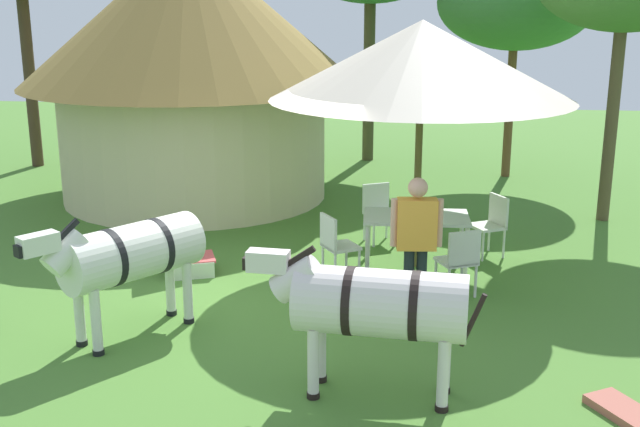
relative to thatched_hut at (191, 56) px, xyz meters
The scene contains 13 objects.
ground_plane 6.21m from the thatched_hut, 66.70° to the right, with size 36.00×36.00×0.00m, color #497A2F.
thatched_hut is the anchor object (origin of this frame).
shade_umbrella 5.55m from the thatched_hut, 41.50° to the right, with size 4.10×4.10×3.41m.
patio_dining_table 5.88m from the thatched_hut, 41.50° to the right, with size 1.49×0.89×0.74m.
patio_chair_east_end 7.05m from the thatched_hut, 45.73° to the right, with size 0.58×0.57×0.90m.
patio_chair_near_hut 6.44m from the thatched_hut, 30.19° to the right, with size 0.58×0.59×0.90m.
patio_chair_west_end 4.87m from the thatched_hut, 35.41° to the right, with size 0.58×0.57×0.90m.
patio_chair_near_lawn 5.72m from the thatched_hut, 54.71° to the right, with size 0.59×0.60×0.90m.
guest_beside_umbrella 7.09m from the thatched_hut, 53.22° to the right, with size 0.61×0.25×1.71m.
striped_lounge_chair 5.06m from the thatched_hut, 76.99° to the right, with size 0.94×0.78×0.62m.
zebra_nearest_camera 6.72m from the thatched_hut, 81.50° to the right, with size 1.57×1.89×1.50m.
zebra_by_umbrella 8.57m from the thatched_hut, 63.59° to the right, with size 2.29×0.78×1.47m.
acacia_tree_behind_hut 6.58m from the thatched_hut, 21.30° to the left, with size 3.16×3.16×4.51m.
Camera 1 is at (1.78, -9.33, 3.74)m, focal length 44.77 mm.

